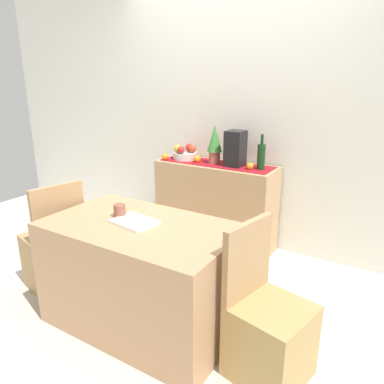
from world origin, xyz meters
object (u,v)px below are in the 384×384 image
object	(u,v)px
sideboard_console	(215,205)
dining_table	(142,275)
coffee_cup	(120,211)
chair_near_window	(55,257)
wine_bottle	(261,156)
coffee_maker	(235,149)
chair_by_corner	(268,334)
potted_plant	(215,142)
fruit_bowl	(185,156)
open_book	(134,222)

from	to	relation	value
sideboard_console	dining_table	world-z (taller)	sideboard_console
coffee_cup	chair_near_window	distance (m)	0.87
wine_bottle	chair_near_window	distance (m)	1.94
coffee_maker	chair_near_window	bearing A→B (deg)	-123.77
coffee_maker	sideboard_console	bearing A→B (deg)	180.00
chair_by_corner	potted_plant	bearing A→B (deg)	128.45
wine_bottle	coffee_maker	world-z (taller)	coffee_maker
sideboard_console	coffee_maker	bearing A→B (deg)	0.00
dining_table	coffee_cup	size ratio (longest dim) A/B	14.11
sideboard_console	dining_table	distance (m)	1.38
potted_plant	coffee_cup	xyz separation A→B (m)	(-0.00, -1.34, -0.27)
fruit_bowl	potted_plant	distance (m)	0.38
open_book	chair_by_corner	xyz separation A→B (m)	(0.94, 0.01, -0.48)
fruit_bowl	chair_by_corner	size ratio (longest dim) A/B	0.27
wine_bottle	chair_by_corner	xyz separation A→B (m)	(0.61, -1.37, -0.70)
potted_plant	dining_table	world-z (taller)	potted_plant
fruit_bowl	wine_bottle	bearing A→B (deg)	0.00
potted_plant	dining_table	xyz separation A→B (m)	(0.19, -1.37, -0.68)
coffee_maker	open_book	size ratio (longest dim) A/B	1.19
dining_table	coffee_cup	xyz separation A→B (m)	(-0.20, 0.03, 0.41)
fruit_bowl	coffee_cup	distance (m)	1.39
open_book	chair_near_window	distance (m)	0.98
chair_near_window	chair_by_corner	bearing A→B (deg)	0.25
dining_table	open_book	size ratio (longest dim) A/B	4.51
chair_by_corner	sideboard_console	bearing A→B (deg)	127.92
potted_plant	open_book	size ratio (longest dim) A/B	1.34
fruit_bowl	wine_bottle	xyz separation A→B (m)	(0.81, 0.00, 0.08)
open_book	coffee_cup	xyz separation A→B (m)	(-0.15, 0.03, 0.04)
wine_bottle	open_book	distance (m)	1.43
coffee_maker	dining_table	size ratio (longest dim) A/B	0.26
open_book	coffee_cup	bearing A→B (deg)	176.53
chair_by_corner	dining_table	bearing A→B (deg)	-179.77
sideboard_console	chair_by_corner	xyz separation A→B (m)	(1.07, -1.37, -0.16)
dining_table	chair_near_window	bearing A→B (deg)	-179.74
coffee_maker	open_book	bearing A→B (deg)	-92.74
coffee_cup	wine_bottle	bearing A→B (deg)	70.46
wine_bottle	open_book	size ratio (longest dim) A/B	1.15
sideboard_console	chair_near_window	xyz separation A→B (m)	(-0.72, -1.38, -0.16)
coffee_cup	dining_table	bearing A→B (deg)	-8.54
open_book	dining_table	bearing A→B (deg)	14.36
coffee_maker	coffee_cup	xyz separation A→B (m)	(-0.22, -1.34, -0.23)
wine_bottle	dining_table	distance (m)	1.52
potted_plant	dining_table	size ratio (longest dim) A/B	0.30
coffee_maker	coffee_cup	bearing A→B (deg)	-99.33
potted_plant	chair_near_window	world-z (taller)	potted_plant
sideboard_console	potted_plant	distance (m)	0.63
dining_table	chair_near_window	distance (m)	0.90
sideboard_console	potted_plant	xyz separation A→B (m)	(-0.02, 0.00, 0.63)
sideboard_console	coffee_maker	size ratio (longest dim) A/B	3.54
wine_bottle	potted_plant	bearing A→B (deg)	-180.00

